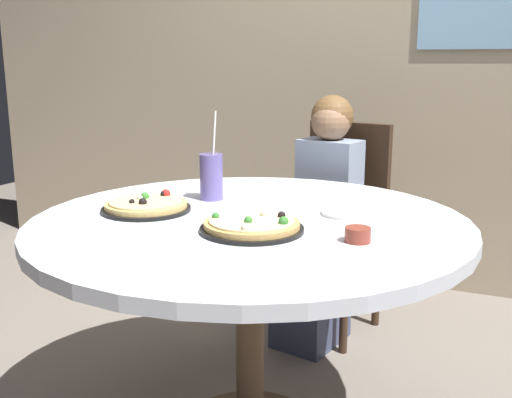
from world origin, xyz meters
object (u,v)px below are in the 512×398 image
Objects in this scene: diner_child at (320,234)px; pizza_veggie at (146,206)px; dining_table at (250,245)px; pizza_cheese at (252,226)px; soda_cup at (211,177)px; sauce_bowl at (358,235)px; plate_small at (350,213)px; chair_wooden at (338,215)px.

diner_child reaches higher than pizza_veggie.
pizza_veggie is (-0.34, -0.05, 0.10)m from dining_table.
soda_cup is (-0.29, 0.31, 0.06)m from pizza_cheese.
pizza_veggie is 0.97× the size of pizza_cheese.
dining_table is at bearing 162.69° from sauce_bowl.
plate_small is (0.29, -0.63, 0.27)m from diner_child.
dining_table is at bearing -91.05° from chair_wooden.
pizza_veggie is 0.27m from soda_cup.
sauce_bowl is (0.35, -1.09, 0.24)m from chair_wooden.
plate_small is at bearing -2.06° from soda_cup.
plate_small reaches higher than dining_table.
soda_cup is 4.39× the size of sauce_bowl.
diner_child reaches higher than chair_wooden.
chair_wooden is at bearing 79.69° from diner_child.
pizza_veggie is at bearing -172.47° from dining_table.
pizza_veggie reaches higher than pizza_cheese.
pizza_veggie is at bearing 168.32° from pizza_cheese.
plate_small is (0.25, -0.81, 0.22)m from chair_wooden.
pizza_cheese is at bearing -85.11° from diner_child.
chair_wooden reaches higher than dining_table.
diner_child is 3.77× the size of pizza_veggie.
pizza_cheese reaches higher than dining_table.
pizza_cheese is at bearing -11.68° from pizza_veggie.
plate_small is (0.27, 0.17, 0.09)m from dining_table.
soda_cup is at bearing 140.86° from dining_table.
pizza_cheese is (0.08, -0.93, 0.28)m from diner_child.
sauce_bowl is 0.29m from plate_small.
soda_cup is (-0.23, 0.18, 0.17)m from dining_table.
pizza_veggie is 0.93× the size of soda_cup.
sauce_bowl reaches higher than dining_table.
soda_cup reaches higher than pizza_cheese.
chair_wooden is 0.88m from soda_cup.
pizza_cheese is 0.43m from soda_cup.
dining_table is 19.21× the size of sauce_bowl.
sauce_bowl is at bearing -72.38° from chair_wooden.
sauce_bowl is (0.71, -0.07, 0.00)m from pizza_veggie.
pizza_veggie is at bearing -109.46° from chair_wooden.
diner_child is at bearing 112.58° from sauce_bowl.
chair_wooden reaches higher than pizza_cheese.
sauce_bowl is at bearing -67.42° from diner_child.
pizza_veggie is 0.42m from pizza_cheese.
chair_wooden is at bearing 92.42° from pizza_cheese.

